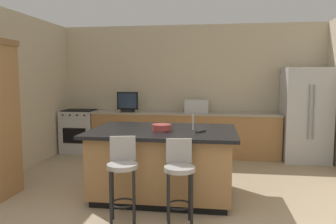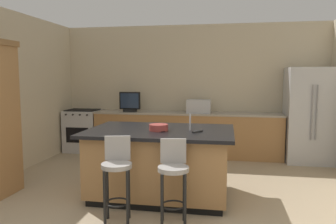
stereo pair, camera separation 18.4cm
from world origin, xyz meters
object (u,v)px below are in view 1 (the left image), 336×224
Objects in this scene: tv_monitor at (128,103)px; bar_stool_left at (123,172)px; cell_phone at (164,131)px; fruit_bowl at (162,127)px; refrigerator at (305,115)px; microwave at (197,106)px; range_oven at (80,131)px; bar_stool_right at (179,175)px; tv_remote at (201,131)px; kitchen_island at (163,162)px.

bar_stool_left is (0.82, -3.25, -0.52)m from tv_monitor.
fruit_bowl is at bearing 112.26° from cell_phone.
bar_stool_left is at bearing -130.36° from refrigerator.
refrigerator is 3.77× the size of microwave.
range_oven is 0.98× the size of bar_stool_right.
refrigerator is 10.65× the size of tv_remote.
tv_monitor is 1.77× the size of fruit_bowl.
refrigerator is at bearing 36.00° from bar_stool_left.
tv_remote reaches higher than cell_phone.
bar_stool_right is at bearing -65.58° from tv_monitor.
cell_phone is at bearing -41.55° from fruit_bowl.
bar_stool_right is at bearing -94.62° from cell_phone.
bar_stool_right is at bearing -66.70° from fruit_bowl.
cell_phone is at bearing -48.32° from range_oven.
tv_monitor is 0.47× the size of bar_stool_right.
tv_monitor reaches higher than cell_phone.
kitchen_island is 0.48m from cell_phone.
refrigerator is 3.81m from bar_stool_right.
refrigerator is 3.43m from fruit_bowl.
bar_stool_right is at bearing -51.96° from range_oven.
microwave is 3.39m from bar_stool_left.
tv_monitor is (-1.14, 2.36, 0.62)m from kitchen_island.
kitchen_island is 2.50m from microwave.
tv_monitor is 2.96× the size of cell_phone.
fruit_bowl reaches higher than cell_phone.
tv_remote is (1.65, -2.50, -0.16)m from tv_monitor.
cell_phone is at bearing -147.26° from tv_remote.
kitchen_island is 2.69m from tv_monitor.
microwave is at bearing 57.58° from cell_phone.
tv_monitor is at bearing -177.95° from microwave.
fruit_bowl reaches higher than bar_stool_right.
fruit_bowl is (-0.32, -2.51, -0.07)m from microwave.
fruit_bowl is (-2.43, -2.42, 0.06)m from refrigerator.
tv_remote is (-1.91, -2.46, 0.03)m from refrigerator.
bar_stool_right is 0.91m from fruit_bowl.
fruit_bowl is 0.07m from cell_phone.
tv_monitor is 3.00m from tv_remote.
range_oven is 4.12m from bar_stool_right.
tv_monitor is at bearing 104.52° from bar_stool_right.
microwave reaches higher than range_oven.
microwave is at bearing 80.14° from bar_stool_right.
tv_remote reaches higher than range_oven.
bar_stool_left is 3.83× the size of fruit_bowl.
microwave reaches higher than fruit_bowl.
range_oven is 2.60m from microwave.
cell_phone is (0.04, -0.04, -0.04)m from fruit_bowl.
bar_stool_left reaches higher than cell_phone.
microwave is 2.56m from tv_remote.
range_oven is 1.92× the size of microwave.
microwave reaches higher than cell_phone.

